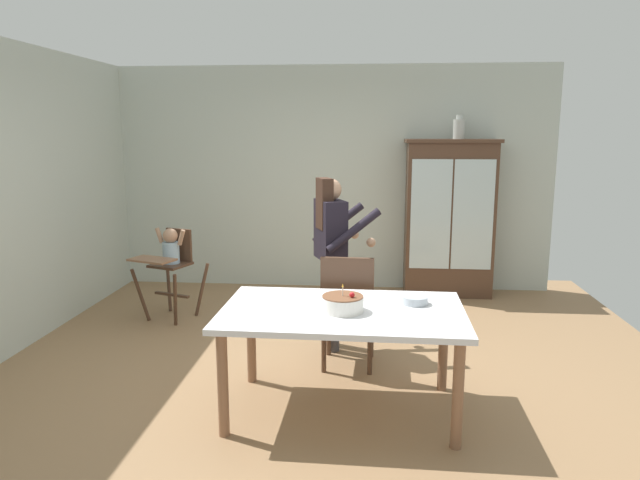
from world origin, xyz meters
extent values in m
plane|color=#93704C|center=(0.00, 0.00, 0.00)|extent=(6.24, 6.24, 0.00)
cube|color=beige|center=(0.00, 2.63, 1.35)|extent=(5.32, 0.06, 2.70)
cube|color=#4C3323|center=(1.41, 2.37, 0.90)|extent=(1.01, 0.42, 1.80)
cube|color=#4C3323|center=(1.41, 2.37, 1.82)|extent=(1.07, 0.48, 0.04)
cube|color=silver|center=(1.17, 2.15, 0.99)|extent=(0.45, 0.01, 1.26)
cube|color=silver|center=(1.65, 2.15, 0.99)|extent=(0.45, 0.01, 1.26)
cube|color=#4C3323|center=(1.41, 2.37, 0.99)|extent=(0.93, 0.36, 0.02)
cylinder|color=#B2B7B2|center=(1.48, 2.37, 1.95)|extent=(0.13, 0.13, 0.22)
cylinder|color=#B2B7B2|center=(1.48, 2.37, 2.08)|extent=(0.07, 0.07, 0.05)
cylinder|color=#4C3323|center=(-1.84, 1.06, 0.28)|extent=(0.17, 0.11, 0.56)
cylinder|color=#4C3323|center=(-1.43, 0.91, 0.28)|extent=(0.11, 0.17, 0.56)
cylinder|color=#4C3323|center=(-1.69, 1.47, 0.28)|extent=(0.11, 0.17, 0.56)
cylinder|color=#4C3323|center=(-1.28, 1.32, 0.28)|extent=(0.17, 0.11, 0.56)
cube|color=#4C3323|center=(-1.56, 1.19, 0.25)|extent=(0.41, 0.18, 0.02)
cube|color=#4C3323|center=(-1.56, 1.19, 0.57)|extent=(0.43, 0.43, 0.02)
cube|color=#4C3323|center=(-1.51, 1.34, 0.76)|extent=(0.30, 0.13, 0.34)
cube|color=brown|center=(-1.65, 0.94, 0.68)|extent=(0.50, 0.37, 0.02)
cylinder|color=#9EBCD1|center=(-1.55, 1.21, 0.70)|extent=(0.17, 0.17, 0.22)
sphere|color=tan|center=(-1.55, 1.21, 0.87)|extent=(0.15, 0.15, 0.15)
cylinder|color=tan|center=(-1.68, 1.26, 0.86)|extent=(0.11, 0.07, 0.17)
cylinder|color=tan|center=(-1.42, 1.16, 0.86)|extent=(0.11, 0.07, 0.17)
cylinder|color=#47474C|center=(0.17, 0.43, 0.41)|extent=(0.11, 0.11, 0.82)
cylinder|color=#47474C|center=(0.11, 0.58, 0.41)|extent=(0.11, 0.11, 0.82)
cube|color=black|center=(0.14, 0.50, 1.08)|extent=(0.32, 0.41, 0.52)
cube|color=white|center=(0.24, 0.54, 1.08)|extent=(0.03, 0.06, 0.49)
sphere|color=tan|center=(0.14, 0.50, 1.43)|extent=(0.19, 0.19, 0.19)
cube|color=#382319|center=(0.09, 0.48, 1.31)|extent=(0.17, 0.22, 0.44)
cylinder|color=black|center=(0.34, 0.37, 1.10)|extent=(0.48, 0.25, 0.37)
sphere|color=tan|center=(0.49, 0.43, 0.99)|extent=(0.08, 0.08, 0.08)
cylinder|color=black|center=(0.19, 0.74, 1.10)|extent=(0.48, 0.25, 0.37)
sphere|color=tan|center=(0.34, 0.80, 0.99)|extent=(0.08, 0.08, 0.08)
cube|color=silver|center=(0.30, -0.69, 0.72)|extent=(1.66, 1.03, 0.04)
cylinder|color=brown|center=(-0.43, -1.08, 0.35)|extent=(0.07, 0.07, 0.70)
cylinder|color=brown|center=(1.03, -1.11, 0.35)|extent=(0.07, 0.07, 0.70)
cylinder|color=brown|center=(-0.42, -0.26, 0.35)|extent=(0.07, 0.07, 0.70)
cylinder|color=brown|center=(1.04, -0.29, 0.35)|extent=(0.07, 0.07, 0.70)
cylinder|color=white|center=(0.31, -0.73, 0.79)|extent=(0.28, 0.28, 0.10)
cylinder|color=brown|center=(0.31, -0.73, 0.84)|extent=(0.27, 0.27, 0.01)
cylinder|color=#F2E5CC|center=(0.31, -0.73, 0.88)|extent=(0.01, 0.01, 0.06)
cone|color=yellow|center=(0.31, -0.73, 0.92)|extent=(0.02, 0.02, 0.02)
sphere|color=red|center=(0.37, -0.77, 0.87)|extent=(0.04, 0.04, 0.04)
cylinder|color=#B2BCC6|center=(0.80, -0.52, 0.77)|extent=(0.18, 0.18, 0.05)
cylinder|color=#4C3323|center=(0.51, 0.31, 0.23)|extent=(0.04, 0.04, 0.45)
cylinder|color=#4C3323|center=(0.14, 0.33, 0.23)|extent=(0.04, 0.04, 0.45)
cylinder|color=#4C3323|center=(0.50, -0.06, 0.23)|extent=(0.04, 0.04, 0.45)
cylinder|color=#4C3323|center=(0.13, -0.04, 0.23)|extent=(0.04, 0.04, 0.45)
cube|color=brown|center=(0.32, 0.14, 0.47)|extent=(0.46, 0.46, 0.03)
cube|color=#4C3323|center=(0.31, -0.06, 0.72)|extent=(0.42, 0.06, 0.48)
cylinder|color=#4C3323|center=(0.50, -0.07, 0.72)|extent=(0.03, 0.03, 0.48)
cylinder|color=#4C3323|center=(0.12, -0.06, 0.72)|extent=(0.03, 0.03, 0.48)
camera|label=1|loc=(0.47, -4.42, 1.93)|focal=32.33mm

